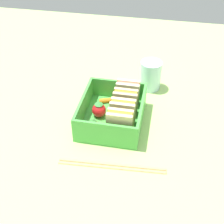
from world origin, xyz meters
TOP-DOWN VIEW (x-y plane):
  - ground_plane at (0.00, 0.00)cm, footprint 120.00×120.00cm
  - bento_tray at (0.00, 0.00)cm, footprint 16.32×13.71cm
  - bento_rim at (0.00, 0.00)cm, footprint 16.32×13.71cm
  - sandwich_left at (-5.44, 2.68)cm, footprint 2.59×5.36cm
  - sandwich_center_left at (-1.81, 2.68)cm, footprint 2.59×5.36cm
  - sandwich_center at (1.81, 2.68)cm, footprint 2.59×5.36cm
  - sandwich_center_right at (5.44, 2.68)cm, footprint 2.59×5.36cm
  - carrot_stick_far_left at (-5.23, -2.28)cm, footprint 2.29×3.68cm
  - strawberry_left at (0.29, -3.00)cm, footprint 3.19×3.19cm
  - strawberry_far_left at (5.22, -3.04)cm, footprint 2.60×2.60cm
  - chopstick_pair at (13.26, 2.54)cm, footprint 2.87×21.20cm
  - drinking_glass at (-15.21, 7.09)cm, footprint 5.37×5.37cm

SIDE VIEW (x-z plane):
  - ground_plane at x=0.00cm, z-range -2.00..0.00cm
  - chopstick_pair at x=13.26cm, z-range 0.00..0.70cm
  - bento_tray at x=0.00cm, z-range 0.00..1.20cm
  - carrot_stick_far_left at x=-5.23cm, z-range 1.20..2.27cm
  - strawberry_far_left at x=5.22cm, z-range 1.02..4.22cm
  - strawberry_left at x=0.29cm, z-range 1.02..4.81cm
  - bento_rim at x=0.00cm, z-range 1.20..5.95cm
  - drinking_glass at x=-15.21cm, z-range 0.00..7.50cm
  - sandwich_left at x=-5.44cm, z-range 1.20..7.45cm
  - sandwich_center_left at x=-1.81cm, z-range 1.20..7.45cm
  - sandwich_center at x=1.81cm, z-range 1.20..7.45cm
  - sandwich_center_right at x=5.44cm, z-range 1.20..7.45cm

